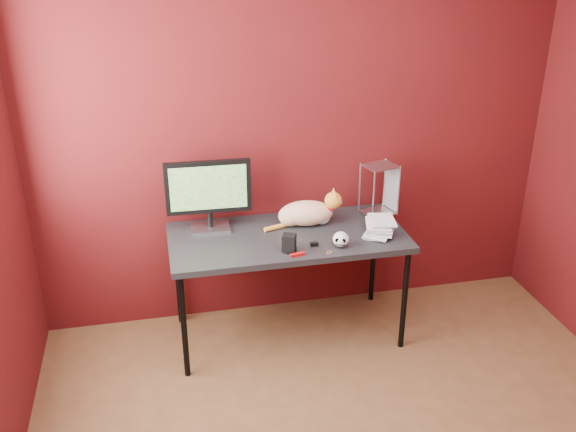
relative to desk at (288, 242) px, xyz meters
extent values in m
cube|color=#490D0F|center=(0.15, 0.38, 0.60)|extent=(3.50, 0.02, 2.60)
cube|color=black|center=(0.00, 0.00, 0.03)|extent=(1.50, 0.70, 0.04)
cylinder|color=black|center=(-0.70, -0.30, -0.34)|extent=(0.04, 0.04, 0.71)
cylinder|color=black|center=(0.70, -0.30, -0.34)|extent=(0.04, 0.04, 0.71)
cylinder|color=black|center=(-0.70, 0.30, -0.34)|extent=(0.04, 0.04, 0.71)
cylinder|color=black|center=(0.70, 0.30, -0.34)|extent=(0.04, 0.04, 0.71)
cube|color=#A6A5AA|center=(-0.47, 0.19, 0.06)|extent=(0.26, 0.18, 0.02)
cylinder|color=black|center=(-0.47, 0.19, 0.12)|extent=(0.03, 0.03, 0.11)
cube|color=black|center=(-0.47, 0.19, 0.34)|extent=(0.54, 0.05, 0.35)
cube|color=#1C4813|center=(-0.47, 0.19, 0.34)|extent=(0.48, 0.02, 0.29)
ellipsoid|color=#CE662B|center=(0.15, 0.12, 0.13)|extent=(0.37, 0.23, 0.16)
ellipsoid|color=#CE662B|center=(0.05, 0.14, 0.12)|extent=(0.18, 0.17, 0.13)
sphere|color=silver|center=(0.25, 0.11, 0.11)|extent=(0.11, 0.11, 0.11)
sphere|color=orange|center=(0.33, 0.10, 0.21)|extent=(0.11, 0.11, 0.11)
cone|color=orange|center=(0.33, 0.07, 0.27)|extent=(0.04, 0.04, 0.05)
cone|color=orange|center=(0.33, 0.13, 0.27)|extent=(0.04, 0.04, 0.05)
cylinder|color=#AC0B0E|center=(0.31, 0.11, 0.17)|extent=(0.08, 0.08, 0.01)
cylinder|color=orange|center=(-0.05, 0.10, 0.07)|extent=(0.19, 0.09, 0.03)
ellipsoid|color=silver|center=(0.28, -0.23, 0.10)|extent=(0.10, 0.10, 0.10)
ellipsoid|color=black|center=(0.26, -0.27, 0.11)|extent=(0.03, 0.02, 0.03)
ellipsoid|color=black|center=(0.30, -0.27, 0.11)|extent=(0.03, 0.02, 0.03)
cube|color=black|center=(0.28, -0.27, 0.08)|extent=(0.05, 0.02, 0.01)
cylinder|color=black|center=(-0.04, -0.22, 0.06)|extent=(0.09, 0.09, 0.01)
cube|color=black|center=(-0.04, -0.22, 0.11)|extent=(0.10, 0.09, 0.09)
imported|color=beige|center=(0.50, -0.07, 0.16)|extent=(0.25, 0.26, 0.21)
imported|color=beige|center=(0.50, -0.07, 0.37)|extent=(0.23, 0.26, 0.21)
imported|color=beige|center=(0.50, -0.07, 0.58)|extent=(0.22, 0.25, 0.21)
imported|color=beige|center=(0.50, -0.07, 0.79)|extent=(0.21, 0.24, 0.21)
imported|color=beige|center=(0.50, -0.07, 1.00)|extent=(0.19, 0.23, 0.21)
cylinder|color=#A6A5AA|center=(0.57, 0.11, 0.23)|extent=(0.01, 0.01, 0.35)
cylinder|color=#A6A5AA|center=(0.77, 0.11, 0.23)|extent=(0.01, 0.01, 0.35)
cylinder|color=#A6A5AA|center=(0.57, 0.28, 0.23)|extent=(0.01, 0.01, 0.35)
cylinder|color=#A6A5AA|center=(0.77, 0.28, 0.23)|extent=(0.01, 0.01, 0.35)
cube|color=#A6A5AA|center=(0.67, 0.19, 0.06)|extent=(0.24, 0.21, 0.01)
cube|color=#A6A5AA|center=(0.67, 0.19, 0.39)|extent=(0.24, 0.21, 0.01)
cube|color=#A10C0D|center=(0.00, -0.29, 0.06)|extent=(0.09, 0.04, 0.02)
cube|color=black|center=(0.13, -0.18, 0.06)|extent=(0.05, 0.03, 0.02)
cylinder|color=#A6A5AA|center=(0.19, -0.29, 0.05)|extent=(0.04, 0.04, 0.00)
camera|label=1|loc=(-0.78, -3.57, 1.85)|focal=40.00mm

